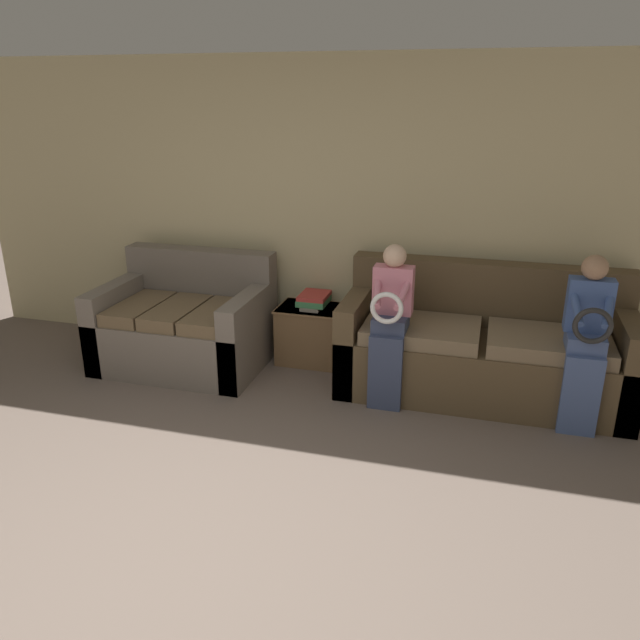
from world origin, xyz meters
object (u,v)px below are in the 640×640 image
couch_main (482,350)px  book_stack (314,300)px  child_left_seated (390,319)px  child_right_seated (586,336)px  side_shelf (313,334)px  couch_side (186,326)px

couch_main → book_stack: size_ratio=7.07×
book_stack → child_left_seated: bearing=-37.5°
couch_main → book_stack: couch_main is taller
child_left_seated → child_right_seated: size_ratio=0.99×
couch_main → child_right_seated: child_right_seated is taller
child_left_seated → child_right_seated: (1.35, 0.00, 0.01)m
child_right_seated → book_stack: 2.19m
side_shelf → book_stack: size_ratio=1.97×
child_right_seated → book_stack: child_right_seated is taller
child_left_seated → book_stack: child_left_seated is taller
couch_side → couch_main: bearing=2.4°
child_left_seated → book_stack: bearing=142.5°
child_right_seated → book_stack: (-2.11, 0.58, -0.12)m
couch_main → side_shelf: 1.46m
child_left_seated → couch_side: bearing=172.1°
book_stack → child_right_seated: bearing=-15.4°
couch_side → child_left_seated: bearing=-7.9°
couch_side → child_left_seated: child_left_seated is taller
couch_main → child_left_seated: bearing=-152.1°
couch_main → child_right_seated: 0.83m
child_left_seated → side_shelf: child_left_seated is taller
book_stack → side_shelf: bearing=-137.1°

